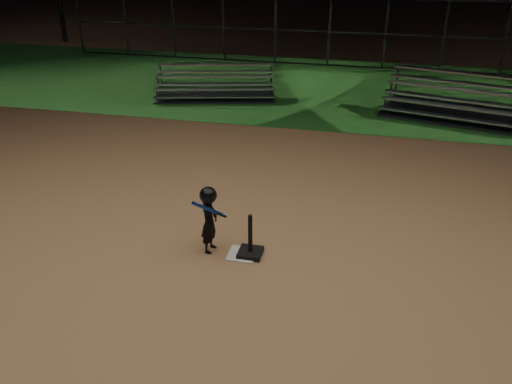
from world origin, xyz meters
name	(u,v)px	position (x,y,z in m)	size (l,w,h in m)	color
ground	(242,255)	(0.00, 0.00, 0.00)	(80.00, 80.00, 0.00)	#9F6F48
grass_strip	(317,88)	(0.00, 10.00, 0.01)	(60.00, 8.00, 0.01)	#1C541B
home_plate	(242,254)	(0.00, 0.00, 0.01)	(0.45, 0.45, 0.02)	beige
batting_tee	(250,247)	(0.13, 0.03, 0.15)	(0.38, 0.38, 0.71)	black
child_batter	(209,218)	(-0.54, 0.02, 0.61)	(0.47, 0.55, 1.15)	black
bleacher_left	(215,91)	(-2.96, 8.36, 0.18)	(3.90, 2.55, 0.88)	#BABABF
bleacher_right	(467,110)	(4.34, 7.95, 0.22)	(4.81, 3.14, 1.08)	#A5A5AA
backstop_fence	(329,32)	(0.00, 13.00, 1.25)	(20.08, 0.08, 2.50)	#38383D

